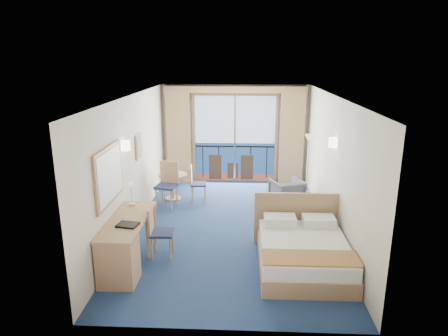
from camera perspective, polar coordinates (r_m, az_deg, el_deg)
floor at (r=8.41m, az=1.04°, el=-8.42°), size 6.50×6.50×0.00m
room_walls at (r=7.85m, az=1.10°, el=3.51°), size 4.04×6.54×2.72m
balcony_door at (r=11.13m, az=1.51°, el=3.81°), size 2.36×0.03×2.52m
curtain_left at (r=11.10m, az=-6.51°, el=4.38°), size 0.65×0.22×2.55m
curtain_right at (r=11.04m, az=9.64°, el=4.20°), size 0.65×0.22×2.55m
pelmet at (r=10.81m, az=1.60°, el=11.16°), size 3.80×0.25×0.18m
mirror at (r=6.81m, az=-16.10°, el=-1.01°), size 0.05×1.25×0.95m
wall_print at (r=8.61m, az=-12.07°, el=3.04°), size 0.04×0.42×0.52m
sconce_left at (r=7.56m, az=-13.92°, el=3.12°), size 0.18×0.18×0.18m
sconce_right at (r=7.88m, az=15.35°, el=3.53°), size 0.18×0.18×0.18m
bed at (r=6.96m, az=11.21°, el=-11.56°), size 1.60×1.90×1.00m
nightstand at (r=8.24m, az=13.33°, el=-7.07°), size 0.46×0.44×0.61m
phone at (r=8.11m, az=13.72°, el=-4.89°), size 0.17×0.13×0.07m
armchair at (r=9.61m, az=8.94°, el=-3.43°), size 0.88×0.90×0.63m
floor_lamp at (r=10.36m, az=11.91°, el=2.68°), size 0.21×0.21×1.53m
desk at (r=6.63m, az=-14.58°, el=-11.60°), size 0.60×1.74×0.82m
desk_chair at (r=7.16m, az=-9.54°, el=-8.57°), size 0.42×0.41×0.92m
folder at (r=6.63m, az=-13.61°, el=-7.88°), size 0.37×0.30×0.03m
desk_lamp at (r=7.37m, az=-13.10°, el=-2.96°), size 0.11×0.11×0.42m
round_table at (r=9.92m, az=-7.34°, el=-1.76°), size 0.70×0.70×0.63m
table_chair_a at (r=9.76m, az=-4.12°, el=-1.88°), size 0.41×0.40×0.88m
table_chair_b at (r=9.45m, az=-8.05°, el=-1.92°), size 0.54×0.55×1.06m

